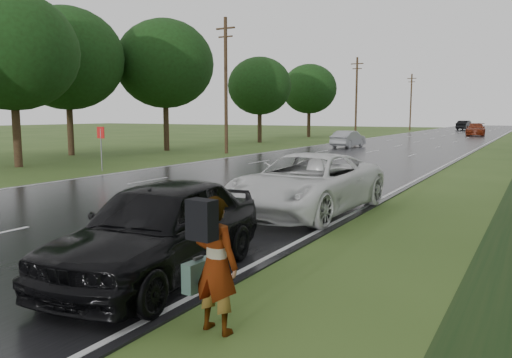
{
  "coord_description": "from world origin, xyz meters",
  "views": [
    {
      "loc": [
        11.48,
        -6.57,
        2.96
      ],
      "look_at": [
        5.15,
        4.47,
        1.3
      ],
      "focal_mm": 35.0,
      "sensor_mm": 36.0,
      "label": 1
    }
  ],
  "objects_px": {
    "pedestrian": "(214,262)",
    "dark_sedan": "(159,228)",
    "white_pickup": "(307,183)",
    "silver_sedan": "(348,139)",
    "road_sign": "(101,139)"
  },
  "relations": [
    {
      "from": "pedestrian",
      "to": "dark_sedan",
      "type": "relative_size",
      "value": 0.36
    },
    {
      "from": "pedestrian",
      "to": "white_pickup",
      "type": "bearing_deg",
      "value": -69.93
    },
    {
      "from": "silver_sedan",
      "to": "white_pickup",
      "type": "bearing_deg",
      "value": 111.25
    },
    {
      "from": "road_sign",
      "to": "dark_sedan",
      "type": "bearing_deg",
      "value": -39.96
    },
    {
      "from": "dark_sedan",
      "to": "silver_sedan",
      "type": "relative_size",
      "value": 1.17
    },
    {
      "from": "white_pickup",
      "to": "dark_sedan",
      "type": "xyz_separation_m",
      "value": [
        0.1,
        -6.75,
        0.01
      ]
    },
    {
      "from": "road_sign",
      "to": "white_pickup",
      "type": "xyz_separation_m",
      "value": [
        14.0,
        -5.07,
        -0.73
      ]
    },
    {
      "from": "road_sign",
      "to": "pedestrian",
      "type": "xyz_separation_m",
      "value": [
        16.24,
        -13.19,
        -0.67
      ]
    },
    {
      "from": "road_sign",
      "to": "white_pickup",
      "type": "height_order",
      "value": "road_sign"
    },
    {
      "from": "road_sign",
      "to": "pedestrian",
      "type": "relative_size",
      "value": 1.22
    },
    {
      "from": "road_sign",
      "to": "pedestrian",
      "type": "height_order",
      "value": "road_sign"
    },
    {
      "from": "silver_sedan",
      "to": "dark_sedan",
      "type": "bearing_deg",
      "value": 108.3
    },
    {
      "from": "pedestrian",
      "to": "dark_sedan",
      "type": "distance_m",
      "value": 2.55
    },
    {
      "from": "white_pickup",
      "to": "dark_sedan",
      "type": "height_order",
      "value": "dark_sedan"
    },
    {
      "from": "white_pickup",
      "to": "road_sign",
      "type": "bearing_deg",
      "value": 162.68
    }
  ]
}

